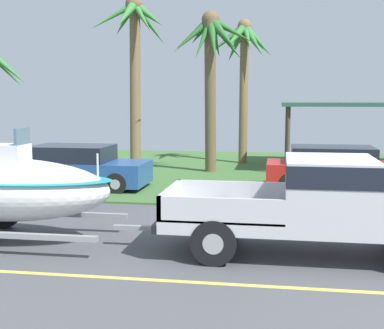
{
  "coord_description": "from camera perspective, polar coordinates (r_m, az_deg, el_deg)",
  "views": [
    {
      "loc": [
        -1.75,
        -9.74,
        2.87
      ],
      "look_at": [
        -3.61,
        1.49,
        1.44
      ],
      "focal_mm": 49.91,
      "sensor_mm": 36.0,
      "label": 1
    }
  ],
  "objects": [
    {
      "name": "pickup_truck_towing",
      "position": [
        9.95,
        14.24,
        -3.87
      ],
      "size": [
        5.45,
        1.99,
        1.8
      ],
      "color": "silver",
      "rests_on": "ground"
    },
    {
      "name": "palm_tree_mid",
      "position": [
        21.51,
        -6.13,
        12.69
      ],
      "size": [
        2.99,
        3.19,
        6.84
      ],
      "color": "brown",
      "rests_on": "ground"
    },
    {
      "name": "carport_awning",
      "position": [
        22.49,
        19.66,
        5.98
      ],
      "size": [
        7.84,
        5.09,
        2.69
      ],
      "color": "#4C4238",
      "rests_on": "ground"
    },
    {
      "name": "palm_tree_near_right",
      "position": [
        20.16,
        2.12,
        11.79
      ],
      "size": [
        3.17,
        2.88,
        6.07
      ],
      "color": "brown",
      "rests_on": "ground"
    },
    {
      "name": "palm_tree_near_left",
      "position": [
        23.38,
        5.44,
        11.75
      ],
      "size": [
        3.05,
        3.32,
        6.19
      ],
      "color": "brown",
      "rests_on": "ground"
    },
    {
      "name": "parked_sedan_far",
      "position": [
        17.22,
        -12.12,
        -0.34
      ],
      "size": [
        4.33,
        1.93,
        1.38
      ],
      "color": "#234C89",
      "rests_on": "ground"
    },
    {
      "name": "parked_sedan_near",
      "position": [
        17.02,
        15.29,
        -0.52
      ],
      "size": [
        4.43,
        1.86,
        1.38
      ],
      "color": "#B21E19",
      "rests_on": "ground"
    },
    {
      "name": "ground",
      "position": [
        18.43,
        14.73,
        -2.07
      ],
      "size": [
        36.0,
        22.0,
        0.11
      ],
      "color": "#4C4C51"
    }
  ]
}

